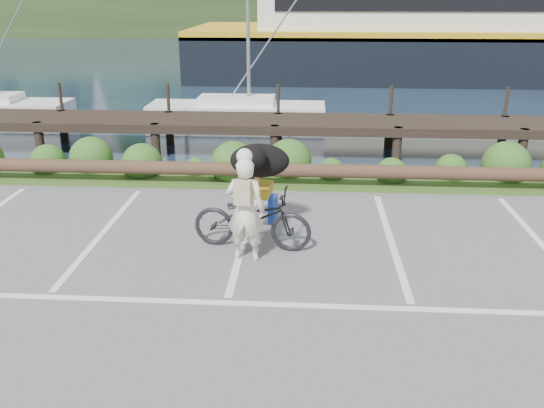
{
  "coord_description": "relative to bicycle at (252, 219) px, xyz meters",
  "views": [
    {
      "loc": [
        1.1,
        -7.48,
        4.16
      ],
      "look_at": [
        0.57,
        0.71,
        1.1
      ],
      "focal_mm": 38.0,
      "sensor_mm": 36.0,
      "label": 1
    }
  ],
  "objects": [
    {
      "name": "cyclist",
      "position": [
        -0.06,
        -0.47,
        0.33
      ],
      "size": [
        0.68,
        0.49,
        1.73
      ],
      "primitive_type": "imported",
      "rotation": [
        0.0,
        0.0,
        3.02
      ],
      "color": "#EEE3C9",
      "rests_on": "ground"
    },
    {
      "name": "log_rail",
      "position": [
        -0.18,
        3.1,
        -0.53
      ],
      "size": [
        32.0,
        0.3,
        0.6
      ],
      "primitive_type": null,
      "color": "#443021",
      "rests_on": "ground"
    },
    {
      "name": "vegetation_strip",
      "position": [
        -0.18,
        3.8,
        -0.48
      ],
      "size": [
        34.0,
        1.6,
        0.1
      ],
      "primitive_type": "cube",
      "color": "#3D5B21",
      "rests_on": "ground"
    },
    {
      "name": "bicycle",
      "position": [
        0.0,
        0.0,
        0.0
      ],
      "size": [
        2.1,
        0.95,
        1.06
      ],
      "primitive_type": "imported",
      "rotation": [
        0.0,
        0.0,
        1.45
      ],
      "color": "black",
      "rests_on": "ground"
    },
    {
      "name": "harbor_backdrop",
      "position": [
        0.2,
        77.02,
        -0.53
      ],
      "size": [
        170.0,
        160.0,
        30.0
      ],
      "color": "#172638",
      "rests_on": "ground"
    },
    {
      "name": "ground",
      "position": [
        -0.18,
        -1.5,
        -0.53
      ],
      "size": [
        72.0,
        72.0,
        0.0
      ],
      "primitive_type": "plane",
      "color": "#58585A"
    },
    {
      "name": "dog",
      "position": [
        0.08,
        0.64,
        0.83
      ],
      "size": [
        0.63,
        1.1,
        0.6
      ],
      "primitive_type": "ellipsoid",
      "rotation": [
        0.0,
        0.0,
        1.45
      ],
      "color": "black",
      "rests_on": "bicycle"
    }
  ]
}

